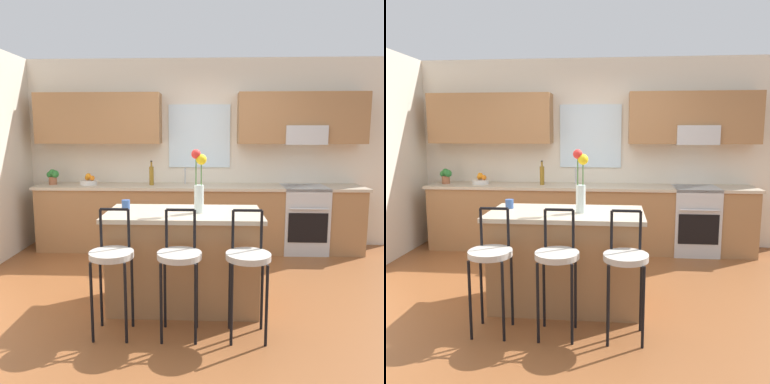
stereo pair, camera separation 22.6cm
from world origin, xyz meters
TOP-DOWN VIEW (x-y plane):
  - ground_plane at (0.00, 0.00)m, footprint 14.00×14.00m
  - back_wall_assembly at (0.03, 1.98)m, footprint 5.60×0.50m
  - counter_run at (-0.00, 1.70)m, footprint 4.56×0.64m
  - sink_faucet at (-0.20, 1.84)m, footprint 0.02×0.13m
  - oven_range at (1.46, 1.68)m, footprint 0.60×0.64m
  - kitchen_island at (-0.09, -0.16)m, footprint 1.46×0.76m
  - bar_stool_near at (-0.64, -0.75)m, footprint 0.36×0.36m
  - bar_stool_middle at (-0.09, -0.75)m, footprint 0.36×0.36m
  - bar_stool_far at (0.46, -0.75)m, footprint 0.36×0.36m
  - flower_vase at (0.05, -0.20)m, footprint 0.14×0.10m
  - mug_ceramic at (-0.66, -0.05)m, footprint 0.08×0.08m
  - fruit_bowl_oranges at (-1.56, 1.70)m, footprint 0.24×0.24m
  - bottle_olive_oil at (-0.67, 1.70)m, footprint 0.06×0.06m
  - potted_plant_small at (-2.08, 1.70)m, footprint 0.18×0.12m

SIDE VIEW (x-z plane):
  - ground_plane at x=0.00m, z-range 0.00..0.00m
  - oven_range at x=1.46m, z-range 0.00..0.92m
  - kitchen_island at x=-0.09m, z-range 0.00..0.92m
  - counter_run at x=0.00m, z-range 0.01..0.93m
  - bar_stool_near at x=-0.64m, z-range 0.11..1.16m
  - bar_stool_middle at x=-0.09m, z-range 0.11..1.16m
  - bar_stool_far at x=0.46m, z-range 0.11..1.16m
  - mug_ceramic at x=-0.66m, z-range 0.92..1.01m
  - fruit_bowl_oranges at x=-1.56m, z-range 0.89..1.05m
  - potted_plant_small at x=-2.08m, z-range 0.93..1.15m
  - bottle_olive_oil at x=-0.67m, z-range 0.89..1.23m
  - sink_faucet at x=-0.20m, z-range 0.95..1.18m
  - flower_vase at x=0.05m, z-range 0.92..1.51m
  - back_wall_assembly at x=0.03m, z-range 0.16..2.86m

